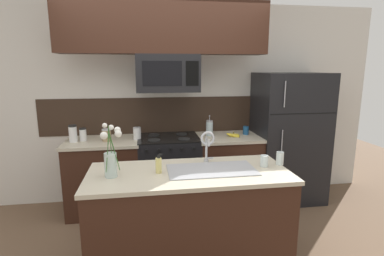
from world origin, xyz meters
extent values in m
plane|color=brown|center=(0.00, 0.00, 0.00)|extent=(10.00, 10.00, 0.00)
cube|color=silver|center=(0.30, 1.28, 1.30)|extent=(5.20, 0.10, 2.60)
cube|color=#332319|center=(0.00, 1.22, 1.15)|extent=(3.26, 0.01, 0.48)
cube|color=#381E14|center=(-0.81, 0.90, 0.44)|extent=(0.86, 0.62, 0.88)
cube|color=beige|center=(-0.81, 0.90, 0.89)|extent=(0.89, 0.65, 0.03)
cube|color=#381E14|center=(0.78, 0.90, 0.44)|extent=(0.79, 0.62, 0.88)
cube|color=beige|center=(0.78, 0.90, 0.89)|extent=(0.82, 0.65, 0.03)
cube|color=black|center=(0.00, 0.90, 0.46)|extent=(0.76, 0.62, 0.91)
cube|color=black|center=(0.00, 0.90, 0.92)|extent=(0.76, 0.62, 0.01)
cylinder|color=black|center=(-0.18, 0.76, 0.93)|extent=(0.15, 0.15, 0.01)
cylinder|color=black|center=(0.18, 0.76, 0.93)|extent=(0.15, 0.15, 0.01)
cylinder|color=black|center=(-0.18, 1.04, 0.93)|extent=(0.15, 0.15, 0.01)
cylinder|color=black|center=(0.18, 1.04, 0.93)|extent=(0.15, 0.15, 0.01)
cylinder|color=black|center=(-0.27, 0.58, 0.85)|extent=(0.03, 0.02, 0.03)
cylinder|color=black|center=(-0.14, 0.58, 0.85)|extent=(0.03, 0.02, 0.03)
cylinder|color=black|center=(0.00, 0.58, 0.85)|extent=(0.03, 0.02, 0.03)
cylinder|color=black|center=(0.14, 0.58, 0.85)|extent=(0.03, 0.02, 0.03)
cylinder|color=black|center=(0.27, 0.58, 0.85)|extent=(0.03, 0.02, 0.03)
cube|color=black|center=(0.00, 0.88, 1.71)|extent=(0.74, 0.40, 0.44)
cube|color=black|center=(-0.07, 0.68, 1.71)|extent=(0.45, 0.00, 0.28)
cube|color=black|center=(0.27, 0.68, 1.71)|extent=(0.15, 0.00, 0.28)
cube|color=#381E14|center=(-0.03, 0.85, 2.23)|extent=(2.41, 0.34, 0.60)
cube|color=black|center=(1.61, 0.92, 0.86)|extent=(0.89, 0.72, 1.71)
cube|color=black|center=(1.61, 0.56, 1.23)|extent=(0.85, 0.00, 0.01)
cylinder|color=#99999E|center=(1.35, 0.54, 1.47)|extent=(0.01, 0.01, 0.31)
cylinder|color=#99999E|center=(1.35, 0.54, 0.72)|extent=(0.01, 0.01, 0.65)
cylinder|color=silver|center=(-1.14, 0.88, 1.00)|extent=(0.09, 0.09, 0.18)
cylinder|color=black|center=(-1.14, 0.88, 1.10)|extent=(0.09, 0.09, 0.02)
cylinder|color=silver|center=(-1.03, 0.92, 0.98)|extent=(0.08, 0.08, 0.14)
cylinder|color=black|center=(-1.03, 0.92, 1.06)|extent=(0.08, 0.08, 0.02)
cylinder|color=#997F5B|center=(-0.75, 0.86, 0.98)|extent=(0.11, 0.11, 0.13)
cylinder|color=#B2B2B7|center=(-0.75, 0.86, 1.05)|extent=(0.11, 0.11, 0.01)
cylinder|color=silver|center=(-0.39, 0.89, 0.98)|extent=(0.09, 0.09, 0.14)
cylinder|color=#B2B2B7|center=(-0.39, 0.89, 1.06)|extent=(0.09, 0.09, 0.02)
ellipsoid|color=yellow|center=(0.82, 0.83, 0.93)|extent=(0.17, 0.10, 0.07)
ellipsoid|color=yellow|center=(0.82, 0.85, 0.93)|extent=(0.18, 0.07, 0.06)
ellipsoid|color=yellow|center=(0.83, 0.83, 0.93)|extent=(0.18, 0.06, 0.06)
ellipsoid|color=yellow|center=(0.84, 0.85, 0.93)|extent=(0.17, 0.10, 0.04)
cylinder|color=brown|center=(0.83, 0.84, 0.96)|extent=(0.02, 0.02, 0.03)
cylinder|color=silver|center=(0.54, 0.96, 1.00)|extent=(0.09, 0.09, 0.18)
cylinder|color=#A3A3AA|center=(0.54, 0.96, 1.10)|extent=(0.08, 0.08, 0.02)
cylinder|color=#A3A3AA|center=(0.54, 0.96, 1.14)|extent=(0.01, 0.01, 0.05)
sphere|color=#A3A3AA|center=(0.54, 0.96, 1.17)|extent=(0.02, 0.02, 0.02)
cylinder|color=#1E5184|center=(1.03, 0.95, 0.97)|extent=(0.08, 0.08, 0.11)
cube|color=#381E14|center=(0.08, -0.35, 0.44)|extent=(1.69, 0.72, 0.88)
cube|color=beige|center=(0.08, -0.35, 0.89)|extent=(1.72, 0.75, 0.03)
cube|color=#ADAFB5|center=(0.28, -0.35, 0.91)|extent=(0.76, 0.39, 0.01)
cube|color=#ADAFB5|center=(0.10, -0.35, 0.84)|extent=(0.30, 0.30, 0.15)
cube|color=#ADAFB5|center=(0.45, -0.35, 0.84)|extent=(0.30, 0.30, 0.15)
cylinder|color=#B7BABF|center=(0.28, -0.11, 0.92)|extent=(0.04, 0.04, 0.02)
cylinder|color=#B7BABF|center=(0.28, -0.11, 1.04)|extent=(0.02, 0.02, 0.22)
torus|color=#B7BABF|center=(0.28, -0.17, 1.15)|extent=(0.13, 0.02, 0.13)
cylinder|color=#B7BABF|center=(0.28, -0.22, 1.12)|extent=(0.02, 0.02, 0.06)
cube|color=#B7BABF|center=(0.31, -0.11, 0.95)|extent=(0.07, 0.01, 0.01)
cylinder|color=#DBCC75|center=(-0.18, -0.35, 0.98)|extent=(0.05, 0.05, 0.13)
cylinder|color=black|center=(-0.18, -0.35, 1.05)|extent=(0.02, 0.02, 0.02)
cube|color=black|center=(-0.16, -0.35, 1.07)|extent=(0.03, 0.01, 0.01)
cylinder|color=silver|center=(0.76, -0.33, 0.96)|extent=(0.07, 0.07, 0.10)
cylinder|color=silver|center=(0.93, -0.30, 0.97)|extent=(0.07, 0.07, 0.12)
cylinder|color=silver|center=(-0.57, -0.38, 1.01)|extent=(0.10, 0.10, 0.20)
cylinder|color=silver|center=(-0.57, -0.38, 0.95)|extent=(0.09, 0.09, 0.06)
cylinder|color=#386B2D|center=(-0.53, -0.40, 1.12)|extent=(0.08, 0.05, 0.30)
sphere|color=white|center=(-0.49, -0.42, 1.28)|extent=(0.06, 0.06, 0.06)
cylinder|color=#386B2D|center=(-0.58, -0.37, 1.15)|extent=(0.04, 0.03, 0.36)
sphere|color=white|center=(-0.60, -0.36, 1.33)|extent=(0.04, 0.04, 0.04)
cylinder|color=#386B2D|center=(-0.56, -0.37, 1.14)|extent=(0.02, 0.02, 0.35)
sphere|color=white|center=(-0.55, -0.37, 1.32)|extent=(0.04, 0.04, 0.04)
cylinder|color=#386B2D|center=(-0.58, -0.42, 1.12)|extent=(0.04, 0.08, 0.29)
sphere|color=white|center=(-0.60, -0.45, 1.27)|extent=(0.06, 0.06, 0.06)
cylinder|color=#386B2D|center=(-0.53, -0.36, 1.13)|extent=(0.07, 0.04, 0.31)
sphere|color=white|center=(-0.50, -0.35, 1.29)|extent=(0.05, 0.05, 0.05)
camera|label=1|loc=(-0.27, -2.76, 1.79)|focal=28.00mm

